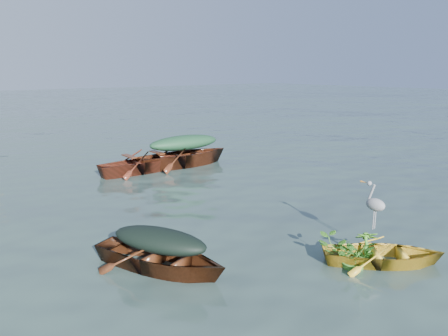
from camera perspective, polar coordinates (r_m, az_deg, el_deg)
The scene contains 10 objects.
ground at distance 10.25m, azimuth 7.38°, elevation -6.66°, with size 140.00×140.00×0.00m, color #334742.
yellow_dinghy at distance 8.48m, azimuth 20.05°, elevation -11.65°, with size 1.15×2.65×0.68m, color gold.
dark_covered_boat at distance 7.85m, azimuth -8.32°, elevation -13.01°, with size 1.23×3.32×0.80m, color #482410.
green_tarp_boat at distance 15.67m, azimuth -5.17°, elevation 0.25°, with size 1.52×4.88×1.17m, color #502812.
open_wooden_boat at distance 14.95m, azimuth -10.38°, elevation -0.53°, with size 1.34×4.31×1.00m, color #582216.
dark_tarp_cover at distance 7.60m, azimuth -8.46°, elevation -8.92°, with size 0.68×1.82×0.40m, color black.
green_tarp_cover at distance 15.50m, azimuth -5.23°, elevation 3.30°, with size 0.84×2.69×0.52m, color #1A3F26.
thwart_benches at distance 14.84m, azimuth -10.46°, elevation 1.43°, with size 0.80×2.15×0.04m, color #441F0F, non-canonical shape.
heron at distance 8.68m, azimuth 19.11°, elevation -5.35°, with size 0.28×0.40×0.92m, color gray, non-canonical shape.
dinghy_weeds at distance 8.12m, azimuth 16.59°, elevation -7.61°, with size 0.70×0.90×0.60m, color #25661A.
Camera 1 is at (-7.06, -6.61, 3.41)m, focal length 35.00 mm.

